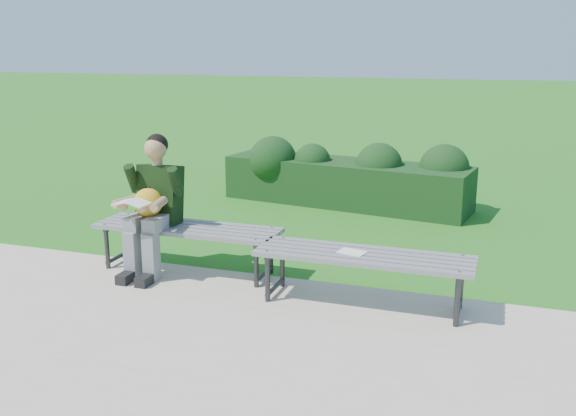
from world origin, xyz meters
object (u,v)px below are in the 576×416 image
(hedge, at_px, (348,176))
(bench_left, at_px, (187,232))
(bench_right, at_px, (364,260))
(paper_sheet, at_px, (352,252))
(seated_boy, at_px, (153,201))

(hedge, height_order, bench_left, hedge)
(bench_right, height_order, paper_sheet, bench_right)
(bench_left, distance_m, bench_right, 1.80)
(hedge, distance_m, paper_sheet, 3.60)
(bench_left, height_order, paper_sheet, bench_left)
(hedge, relative_size, bench_left, 1.94)
(hedge, xyz_separation_m, bench_right, (0.97, -3.49, 0.02))
(seated_boy, bearing_deg, paper_sheet, -5.30)
(hedge, xyz_separation_m, bench_left, (-0.80, -3.21, 0.02))
(hedge, distance_m, bench_left, 3.31)
(seated_boy, bearing_deg, bench_right, -5.05)
(hedge, xyz_separation_m, seated_boy, (-1.10, -3.31, 0.32))
(bench_left, bearing_deg, bench_right, -9.02)
(hedge, bearing_deg, seated_boy, -108.43)
(hedge, relative_size, paper_sheet, 13.96)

